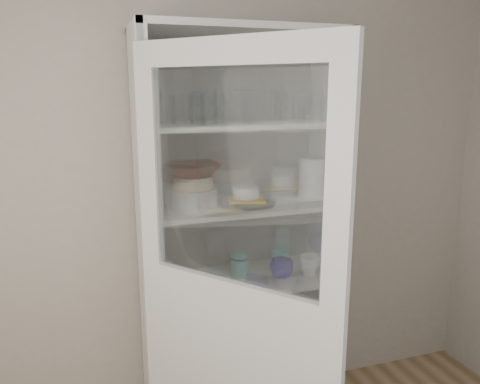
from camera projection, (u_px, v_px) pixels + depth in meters
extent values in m
cube|color=beige|center=(191.00, 188.00, 2.49)|extent=(3.60, 0.02, 2.60)
cube|color=silver|center=(144.00, 252.00, 2.25)|extent=(0.03, 0.45, 2.10)
cube|color=silver|center=(325.00, 233.00, 2.54)|extent=(0.03, 0.45, 2.10)
cube|color=gray|center=(228.00, 230.00, 2.59)|extent=(1.00, 0.03, 2.10)
cube|color=silver|center=(240.00, 30.00, 2.17)|extent=(1.00, 0.45, 0.03)
cube|color=white|center=(241.00, 349.00, 2.51)|extent=(0.94, 0.42, 0.02)
cube|color=white|center=(241.00, 280.00, 2.42)|extent=(0.94, 0.42, 0.02)
cube|color=white|center=(241.00, 205.00, 2.34)|extent=(0.94, 0.42, 0.02)
cube|color=white|center=(241.00, 125.00, 2.25)|extent=(0.94, 0.42, 0.02)
cube|color=silver|center=(233.00, 50.00, 1.60)|extent=(0.61, 0.72, 0.10)
cube|color=silver|center=(150.00, 169.00, 1.91)|extent=(0.09, 0.09, 0.80)
cube|color=silver|center=(339.00, 192.00, 1.49)|extent=(0.09, 0.09, 0.80)
cube|color=silver|center=(233.00, 179.00, 1.70)|extent=(0.47, 0.56, 0.78)
cylinder|color=silver|center=(198.00, 108.00, 2.06)|extent=(0.09, 0.09, 0.15)
cylinder|color=silver|center=(222.00, 109.00, 2.11)|extent=(0.08, 0.08, 0.14)
cylinder|color=silver|center=(208.00, 107.00, 2.07)|extent=(0.10, 0.10, 0.16)
cylinder|color=silver|center=(238.00, 108.00, 2.09)|extent=(0.08, 0.08, 0.15)
cylinder|color=silver|center=(248.00, 108.00, 2.15)|extent=(0.10, 0.10, 0.14)
cylinder|color=silver|center=(299.00, 109.00, 2.23)|extent=(0.07, 0.07, 0.13)
cylinder|color=silver|center=(328.00, 108.00, 2.23)|extent=(0.08, 0.08, 0.13)
cylinder|color=silver|center=(154.00, 109.00, 2.13)|extent=(0.09, 0.09, 0.14)
cylinder|color=silver|center=(168.00, 110.00, 2.12)|extent=(0.07, 0.07, 0.13)
cylinder|color=silver|center=(198.00, 108.00, 2.16)|extent=(0.08, 0.08, 0.14)
cylinder|color=silver|center=(194.00, 198.00, 2.22)|extent=(0.23, 0.23, 0.10)
cylinder|color=silver|center=(185.00, 193.00, 2.39)|extent=(0.23, 0.23, 0.07)
cylinder|color=beige|center=(193.00, 182.00, 2.21)|extent=(0.19, 0.19, 0.06)
imported|color=#502418|center=(193.00, 170.00, 2.19)|extent=(0.27, 0.27, 0.06)
cylinder|color=silver|center=(246.00, 202.00, 2.33)|extent=(0.32, 0.32, 0.02)
cube|color=gold|center=(246.00, 199.00, 2.32)|extent=(0.21, 0.21, 0.01)
cylinder|color=silver|center=(246.00, 192.00, 2.32)|extent=(0.17, 0.17, 0.06)
cylinder|color=silver|center=(311.00, 177.00, 2.48)|extent=(0.13, 0.13, 0.20)
imported|color=#0D0E81|center=(282.00, 268.00, 2.42)|extent=(0.13, 0.13, 0.09)
imported|color=teal|center=(280.00, 260.00, 2.55)|extent=(0.12, 0.12, 0.09)
imported|color=silver|center=(310.00, 265.00, 2.45)|extent=(0.14, 0.14, 0.10)
cylinder|color=teal|center=(239.00, 267.00, 2.44)|extent=(0.09, 0.09, 0.09)
ellipsoid|color=teal|center=(239.00, 257.00, 2.42)|extent=(0.09, 0.09, 0.02)
cylinder|color=silver|center=(185.00, 287.00, 2.27)|extent=(0.09, 0.09, 0.04)
cylinder|color=silver|center=(161.00, 271.00, 2.35)|extent=(0.14, 0.14, 0.13)
imported|color=beige|center=(201.00, 348.00, 2.42)|extent=(0.31, 0.31, 0.08)
cube|color=gray|center=(295.00, 330.00, 2.62)|extent=(0.23, 0.17, 0.07)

